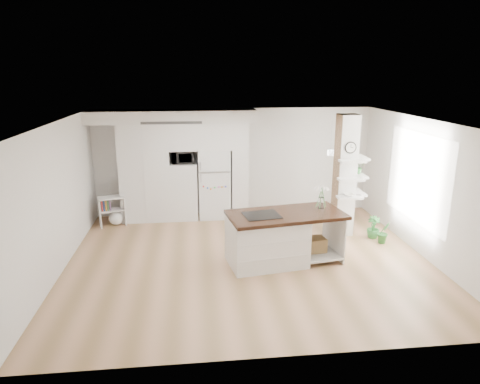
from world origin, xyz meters
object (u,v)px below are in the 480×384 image
object	(u,v)px
bookshelf	(113,213)
floor_plant_a	(384,232)
kitchen_island	(273,238)
refrigerator	(214,183)

from	to	relation	value
bookshelf	floor_plant_a	bearing A→B (deg)	-33.90
kitchen_island	bookshelf	world-z (taller)	kitchen_island
refrigerator	floor_plant_a	distance (m)	4.18
refrigerator	floor_plant_a	bearing A→B (deg)	-31.35
kitchen_island	bookshelf	xyz separation A→B (m)	(-3.42, 2.49, -0.20)
kitchen_island	floor_plant_a	bearing A→B (deg)	6.28
kitchen_island	floor_plant_a	xyz separation A→B (m)	(2.55, 0.71, -0.27)
kitchen_island	bookshelf	bearing A→B (deg)	134.69
refrigerator	floor_plant_a	size ratio (longest dim) A/B	3.56
refrigerator	bookshelf	xyz separation A→B (m)	(-2.45, -0.36, -0.57)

